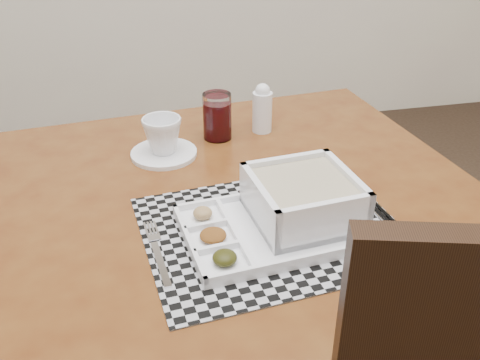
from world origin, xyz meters
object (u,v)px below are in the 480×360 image
serving_tray (294,208)px  creamer_bottle (262,109)px  juice_glass (217,118)px  dining_table (245,230)px  cup (162,135)px

serving_tray → creamer_bottle: bearing=83.3°
serving_tray → creamer_bottle: creamer_bottle is taller
juice_glass → dining_table: bearing=-89.4°
dining_table → cup: bearing=122.2°
creamer_bottle → dining_table: bearing=-110.4°
juice_glass → creamer_bottle: bearing=7.1°
juice_glass → creamer_bottle: creamer_bottle is taller
creamer_bottle → cup: bearing=-162.5°
dining_table → juice_glass: bearing=90.6°
dining_table → serving_tray: bearing=-59.6°
dining_table → serving_tray: 0.17m
dining_table → creamer_bottle: size_ratio=8.66×
dining_table → juice_glass: 0.31m
cup → juice_glass: size_ratio=0.79×
cup → creamer_bottle: creamer_bottle is taller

